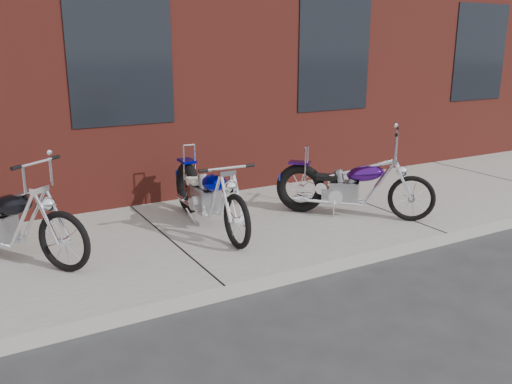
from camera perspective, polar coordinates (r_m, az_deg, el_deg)
ground at (r=5.28m, az=-3.26°, el=-11.33°), size 120.00×120.00×0.00m
sidewalk at (r=6.52m, az=-9.17°, el=-5.45°), size 22.00×3.00×0.15m
chopper_purple at (r=7.23m, az=9.89°, el=0.37°), size 1.53×1.55×1.17m
chopper_blue at (r=6.70m, az=-5.04°, el=-0.52°), size 0.53×2.17×0.94m
chopper_third at (r=6.27m, az=-25.27°, el=-3.03°), size 1.44×1.80×1.12m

